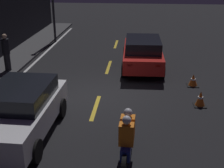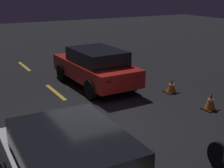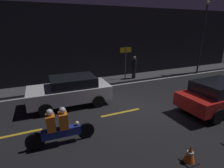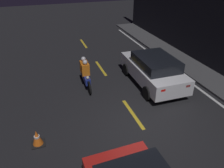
% 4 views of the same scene
% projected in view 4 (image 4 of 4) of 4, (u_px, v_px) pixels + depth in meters
% --- Properties ---
extents(ground_plane, '(56.00, 56.00, 0.00)m').
position_uv_depth(ground_plane, '(144.00, 130.00, 7.90)').
color(ground_plane, black).
extents(lane_dash_a, '(2.00, 0.14, 0.01)m').
position_uv_depth(lane_dash_a, '(84.00, 44.00, 16.12)').
color(lane_dash_a, gold).
rests_on(lane_dash_a, ground).
extents(lane_dash_b, '(2.00, 0.14, 0.01)m').
position_uv_depth(lane_dash_b, '(101.00, 68.00, 12.42)').
color(lane_dash_b, gold).
rests_on(lane_dash_b, ground).
extents(lane_dash_c, '(2.00, 0.14, 0.01)m').
position_uv_depth(lane_dash_c, '(133.00, 114.00, 8.72)').
color(lane_dash_c, gold).
rests_on(lane_dash_c, ground).
extents(sedan_white, '(4.06, 1.97, 1.48)m').
position_uv_depth(sedan_white, '(153.00, 69.00, 10.47)').
color(sedan_white, silver).
rests_on(sedan_white, ground).
extents(motorcycle, '(2.31, 0.38, 1.38)m').
position_uv_depth(motorcycle, '(85.00, 73.00, 10.48)').
color(motorcycle, black).
rests_on(motorcycle, ground).
extents(traffic_cone_near, '(0.43, 0.43, 0.56)m').
position_uv_depth(traffic_cone_near, '(37.00, 138.00, 7.15)').
color(traffic_cone_near, black).
rests_on(traffic_cone_near, ground).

